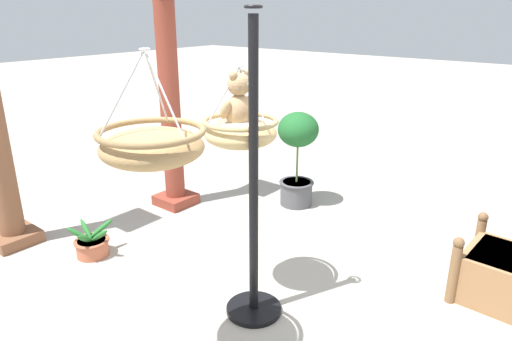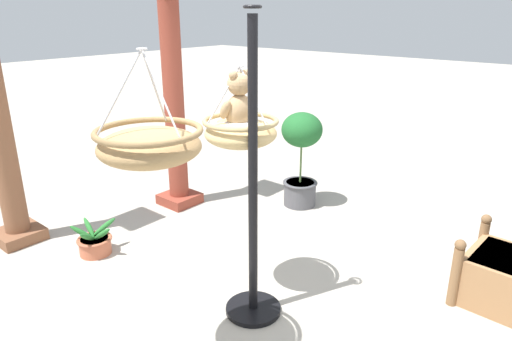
{
  "view_description": "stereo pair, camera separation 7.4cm",
  "coord_description": "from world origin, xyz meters",
  "views": [
    {
      "loc": [
        -2.58,
        -1.99,
        2.29
      ],
      "look_at": [
        -0.02,
        0.08,
        1.12
      ],
      "focal_mm": 32.13,
      "sensor_mm": 36.0,
      "label": 1
    },
    {
      "loc": [
        -2.54,
        -2.05,
        2.29
      ],
      "look_at": [
        -0.02,
        0.08,
        1.12
      ],
      "focal_mm": 32.13,
      "sensor_mm": 36.0,
      "label": 2
    }
  ],
  "objects": [
    {
      "name": "potted_plant_bushy_green",
      "position": [
        -0.51,
        1.75,
        0.12
      ],
      "size": [
        0.47,
        0.46,
        0.33
      ],
      "color": "#BC6042",
      "rests_on": "ground"
    },
    {
      "name": "greenhouse_pillar_right",
      "position": [
        0.85,
        2.07,
        1.34
      ],
      "size": [
        0.44,
        0.44,
        2.78
      ],
      "color": "brown",
      "rests_on": "ground"
    },
    {
      "name": "teddy_bear",
      "position": [
        -0.05,
        0.23,
        1.61
      ],
      "size": [
        0.31,
        0.28,
        0.45
      ],
      "color": "tan"
    },
    {
      "name": "ground_plane",
      "position": [
        0.0,
        0.0,
        0.0
      ],
      "size": [
        40.0,
        40.0,
        0.0
      ],
      "primitive_type": "plane",
      "color": "#A8A093"
    },
    {
      "name": "display_pole_central",
      "position": [
        -0.2,
        -0.04,
        0.7
      ],
      "size": [
        0.44,
        0.44,
        2.31
      ],
      "color": "black",
      "rests_on": "ground"
    },
    {
      "name": "hanging_basket_left_high",
      "position": [
        -1.01,
        0.04,
        1.55
      ],
      "size": [
        0.62,
        0.62,
        0.66
      ],
      "color": "#A37F51"
    },
    {
      "name": "hanging_basket_with_teddy",
      "position": [
        -0.05,
        0.21,
        1.41
      ],
      "size": [
        0.58,
        0.58,
        0.61
      ],
      "color": "tan"
    },
    {
      "name": "potted_plant_flowering_red",
      "position": [
        1.78,
        0.9,
        0.67
      ],
      "size": [
        0.48,
        0.48,
        1.16
      ],
      "color": "#4C4C51",
      "rests_on": "ground"
    }
  ]
}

